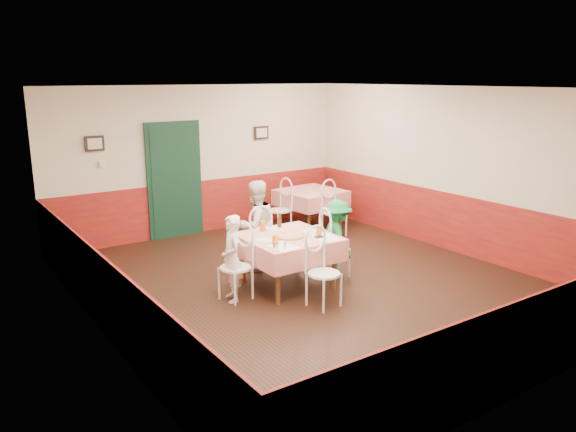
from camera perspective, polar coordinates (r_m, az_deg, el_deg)
floor at (r=8.29m, az=2.35°, el=-6.87°), size 7.00×7.00×0.00m
ceiling at (r=7.74m, az=2.56°, el=12.88°), size 7.00×7.00×0.00m
back_wall at (r=10.86m, az=-8.71°, el=5.65°), size 6.00×0.10×2.80m
front_wall at (r=5.59m, az=24.48°, el=-3.42°), size 6.00×0.10×2.80m
left_wall at (r=6.60m, az=-18.94°, el=-0.37°), size 0.10×7.00×2.80m
right_wall at (r=9.96m, az=16.46°, el=4.48°), size 0.10×7.00×2.80m
wainscot_back at (r=11.01m, az=-8.51°, el=1.00°), size 6.00×0.03×1.00m
wainscot_front at (r=5.91m, az=23.45°, el=-11.75°), size 6.00×0.03×1.00m
wainscot_left at (r=6.87m, az=-18.22°, el=-7.65°), size 0.03×7.00×1.00m
wainscot_right at (r=10.13m, az=16.06°, el=-0.55°), size 0.03×7.00×1.00m
door at (r=10.63m, az=-11.44°, el=3.44°), size 0.96×0.06×2.10m
picture_left at (r=10.06m, az=-19.05°, el=6.97°), size 0.32×0.03×0.26m
picture_right at (r=11.38m, az=-2.73°, el=8.45°), size 0.32×0.03×0.26m
thermostat at (r=10.13m, az=-18.35°, el=5.07°), size 0.10×0.03×0.10m
main_table at (r=8.04m, az=0.00°, el=-4.67°), size 1.24×1.24×0.77m
second_table at (r=11.19m, az=2.32°, el=0.70°), size 1.22×1.22×0.77m
chair_left at (r=7.61m, az=-5.36°, el=-5.25°), size 0.50×0.50×0.90m
chair_right at (r=8.50m, az=4.79°, el=-3.16°), size 0.48×0.48×0.90m
chair_far at (r=8.71m, az=-3.10°, el=-2.70°), size 0.51×0.51×0.90m
chair_near at (r=7.37m, az=3.68°, el=-5.87°), size 0.47×0.47×0.90m
chair_second_a at (r=10.75m, az=-0.89°, el=0.56°), size 0.46×0.46×0.90m
chair_second_b at (r=10.60m, az=4.74°, el=0.32°), size 0.46×0.46×0.90m
pizza at (r=7.89m, az=0.10°, el=-2.01°), size 0.44×0.44×0.03m
plate_left at (r=7.70m, az=-2.33°, el=-2.47°), size 0.25×0.25×0.01m
plate_right at (r=8.13m, az=2.38°, el=-1.58°), size 0.25×0.25×0.01m
plate_far at (r=8.26m, az=-1.54°, el=-1.32°), size 0.25×0.25×0.01m
glass_a at (r=7.48m, az=-1.34°, el=-2.48°), size 0.08×0.08×0.14m
glass_b at (r=7.96m, az=3.17°, el=-1.44°), size 0.08×0.08×0.14m
glass_c at (r=8.17m, az=-2.57°, el=-1.02°), size 0.08×0.08×0.15m
beer_bottle at (r=8.30m, az=-0.87°, el=-0.56°), size 0.06×0.06×0.21m
shaker_a at (r=7.33m, az=-1.06°, el=-3.01°), size 0.04×0.04×0.09m
shaker_b at (r=7.33m, az=-0.30°, el=-3.02°), size 0.04×0.04×0.09m
shaker_c at (r=7.38m, az=-1.40°, el=-2.91°), size 0.04×0.04×0.09m
menu_left at (r=7.42m, az=-0.41°, el=-3.15°), size 0.35×0.43×0.00m
menu_right at (r=7.85m, az=3.86°, el=-2.21°), size 0.38×0.46×0.00m
wallet at (r=7.86m, az=3.16°, el=-2.12°), size 0.11×0.09×0.02m
diner_left at (r=7.54m, az=-5.72°, el=-4.31°), size 0.37×0.48×1.18m
diner_far at (r=8.68m, az=-3.29°, el=-0.99°), size 0.75×0.62×1.42m
diner_right at (r=8.49m, az=5.07°, el=-2.23°), size 0.62×0.84×1.17m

